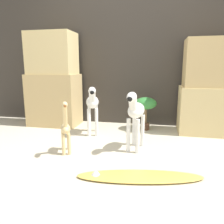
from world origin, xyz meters
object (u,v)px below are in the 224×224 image
at_px(zebra_right, 135,113).
at_px(potted_palm_front, 146,106).
at_px(zebra_left, 92,104).
at_px(giraffe_figurine, 66,128).
at_px(surfboard, 138,176).

relative_size(zebra_right, potted_palm_front, 1.38).
xyz_separation_m(zebra_left, potted_palm_front, (0.71, 0.39, -0.07)).
relative_size(giraffe_figurine, potted_palm_front, 1.21).
height_order(zebra_right, giraffe_figurine, zebra_right).
height_order(giraffe_figurine, potted_palm_front, giraffe_figurine).
bearing_deg(giraffe_figurine, surfboard, -25.53).
bearing_deg(giraffe_figurine, zebra_left, 83.50).
height_order(zebra_left, giraffe_figurine, zebra_left).
xyz_separation_m(zebra_right, zebra_left, (-0.65, 0.48, 0.00)).
relative_size(zebra_left, potted_palm_front, 1.38).
relative_size(zebra_right, surfboard, 0.61).
distance_m(zebra_left, giraffe_figurine, 0.76).
bearing_deg(surfboard, zebra_left, 123.43).
bearing_deg(zebra_right, zebra_left, 143.43).
bearing_deg(giraffe_figurine, zebra_right, 19.49).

